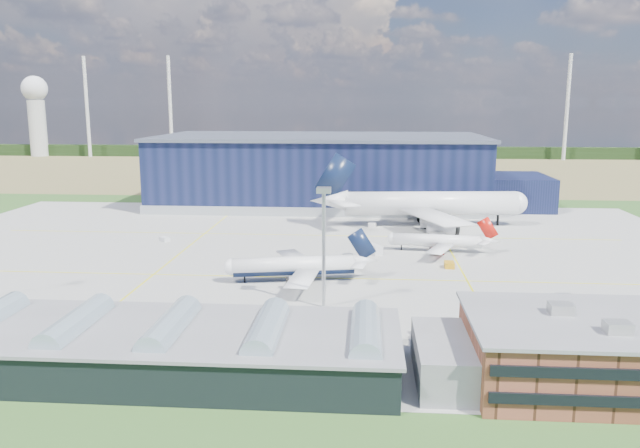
% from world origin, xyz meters
% --- Properties ---
extents(ground, '(600.00, 600.00, 0.00)m').
position_xyz_m(ground, '(0.00, 0.00, 0.00)').
color(ground, '#325A21').
rests_on(ground, ground).
extents(apron, '(220.00, 160.00, 0.08)m').
position_xyz_m(apron, '(0.00, 10.00, 0.03)').
color(apron, '#969691').
rests_on(apron, ground).
extents(farmland, '(600.00, 220.00, 0.01)m').
position_xyz_m(farmland, '(0.00, 220.00, 0.00)').
color(farmland, olive).
rests_on(farmland, ground).
extents(treeline, '(600.00, 8.00, 8.00)m').
position_xyz_m(treeline, '(0.00, 300.00, 4.00)').
color(treeline, black).
rests_on(treeline, ground).
extents(horizon_dressing, '(440.20, 18.00, 70.00)m').
position_xyz_m(horizon_dressing, '(-191.30, 294.39, 34.20)').
color(horizon_dressing, silver).
rests_on(horizon_dressing, ground).
extents(hangar, '(145.00, 62.00, 26.10)m').
position_xyz_m(hangar, '(2.81, 94.80, 11.62)').
color(hangar, '#0F1633').
rests_on(hangar, ground).
extents(ops_building, '(46.00, 23.00, 10.90)m').
position_xyz_m(ops_building, '(55.01, -60.00, 4.79)').
color(ops_building, brown).
rests_on(ops_building, ground).
extents(glass_concourse, '(78.00, 23.00, 8.60)m').
position_xyz_m(glass_concourse, '(-6.45, -60.00, 3.69)').
color(glass_concourse, black).
rests_on(glass_concourse, ground).
extents(light_mast_center, '(2.60, 2.60, 23.00)m').
position_xyz_m(light_mast_center, '(10.00, -30.00, 15.43)').
color(light_mast_center, '#A9ABB0').
rests_on(light_mast_center, ground).
extents(airliner_navy, '(39.83, 39.25, 11.12)m').
position_xyz_m(airliner_navy, '(2.26, -12.77, 5.56)').
color(airliner_navy, white).
rests_on(airliner_navy, ground).
extents(airliner_red, '(31.90, 31.35, 9.45)m').
position_xyz_m(airliner_red, '(36.16, 17.00, 4.72)').
color(airliner_red, white).
rests_on(airliner_red, ground).
extents(airliner_widebody, '(74.61, 73.27, 22.33)m').
position_xyz_m(airliner_widebody, '(37.87, 51.88, 11.16)').
color(airliner_widebody, white).
rests_on(airliner_widebody, ground).
extents(gse_tug_a, '(2.32, 3.37, 1.31)m').
position_xyz_m(gse_tug_a, '(-6.12, -6.90, 0.65)').
color(gse_tug_a, orange).
rests_on(gse_tug_a, ground).
extents(gse_tug_b, '(2.32, 3.40, 1.45)m').
position_xyz_m(gse_tug_b, '(37.49, 0.96, 0.72)').
color(gse_tug_b, orange).
rests_on(gse_tug_b, ground).
extents(gse_van_a, '(5.76, 3.56, 2.34)m').
position_xyz_m(gse_van_a, '(29.55, -43.32, 1.17)').
color(gse_van_a, silver).
rests_on(gse_van_a, ground).
extents(gse_cart_a, '(2.77, 3.44, 1.30)m').
position_xyz_m(gse_cart_a, '(19.73, 49.40, 0.65)').
color(gse_cart_a, silver).
rests_on(gse_cart_a, ground).
extents(gse_van_b, '(4.93, 5.77, 2.43)m').
position_xyz_m(gse_van_b, '(19.81, 13.46, 1.21)').
color(gse_van_b, silver).
rests_on(gse_van_b, ground).
extents(gse_tug_c, '(2.82, 3.36, 1.26)m').
position_xyz_m(gse_tug_c, '(45.61, 62.00, 0.63)').
color(gse_tug_c, orange).
rests_on(gse_tug_c, ground).
extents(gse_cart_b, '(3.51, 3.37, 1.27)m').
position_xyz_m(gse_cart_b, '(-38.46, 23.57, 0.64)').
color(gse_cart_b, silver).
rests_on(gse_cart_b, ground).
extents(car_a, '(3.56, 1.66, 1.18)m').
position_xyz_m(car_a, '(38.70, -48.00, 0.59)').
color(car_a, '#99999E').
rests_on(car_a, ground).
extents(car_b, '(3.38, 2.28, 1.05)m').
position_xyz_m(car_b, '(44.05, -48.00, 0.53)').
color(car_b, '#99999E').
rests_on(car_b, ground).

